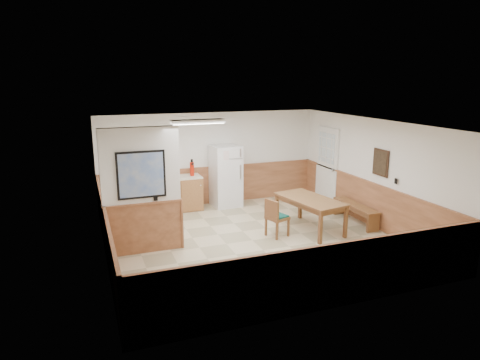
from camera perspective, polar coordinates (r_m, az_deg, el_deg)
name	(u,v)px	position (r m, az deg, el deg)	size (l,w,h in m)	color
ground	(252,240)	(9.26, 1.65, -8.03)	(6.00, 6.00, 0.00)	beige
ceiling	(253,124)	(8.66, 1.76, 7.53)	(6.00, 6.00, 0.02)	silver
back_wall	(211,159)	(11.65, -3.90, 2.84)	(6.00, 0.02, 2.50)	white
right_wall	(372,173)	(10.37, 17.24, 0.93)	(0.02, 6.00, 2.50)	white
left_wall	(102,198)	(8.26, -17.96, -2.26)	(0.02, 6.00, 2.50)	white
wainscot_back	(212,186)	(11.79, -3.81, -0.76)	(6.00, 0.04, 1.00)	#BA734A
wainscot_right	(369,204)	(10.54, 16.87, -3.06)	(0.04, 6.00, 1.00)	#BA734A
wainscot_left	(106,236)	(8.49, -17.45, -7.13)	(0.04, 6.00, 1.00)	#BA734A
partition_wall	(142,192)	(8.51, -12.98, -1.61)	(1.50, 0.20, 2.50)	white
kitchen_counter	(170,194)	(11.24, -9.27, -1.83)	(2.20, 0.61, 1.00)	#A3723A
exterior_door	(327,166)	(11.91, 11.49, 1.87)	(0.07, 1.02, 2.15)	white
kitchen_window	(131,153)	(11.16, -14.28, 3.55)	(0.80, 0.04, 1.00)	white
wall_painting	(381,163)	(10.06, 18.24, 2.23)	(0.04, 0.50, 0.60)	#332014
fluorescent_fixture	(198,122)	(9.64, -5.66, 7.76)	(1.20, 0.30, 0.09)	white
refrigerator	(226,176)	(11.48, -1.92, 0.54)	(0.77, 0.75, 1.65)	white
dining_table	(310,202)	(9.79, 9.30, -2.97)	(1.13, 1.80, 0.75)	olive
dining_bench	(356,209)	(10.61, 15.15, -3.73)	(0.36, 1.50, 0.45)	olive
dining_chair	(275,215)	(9.32, 4.64, -4.70)	(0.65, 0.53, 0.85)	olive
fire_extinguisher	(192,168)	(11.21, -6.42, 1.54)	(0.12, 0.12, 0.44)	red
soap_bottle	(126,177)	(10.92, -14.98, 0.43)	(0.07, 0.07, 0.23)	#198D28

